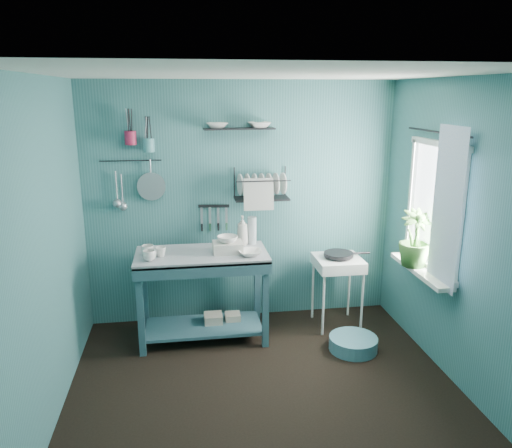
{
  "coord_description": "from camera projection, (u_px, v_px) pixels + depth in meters",
  "views": [
    {
      "loc": [
        -0.61,
        -3.54,
        2.38
      ],
      "look_at": [
        0.05,
        0.85,
        1.2
      ],
      "focal_mm": 35.0,
      "sensor_mm": 36.0,
      "label": 1
    }
  ],
  "objects": [
    {
      "name": "windowsill",
      "position": [
        420.0,
        271.0,
        4.52
      ],
      "size": [
        0.16,
        0.95,
        0.04
      ],
      "primitive_type": "cube",
      "color": "white",
      "rests_on": "wall_right"
    },
    {
      "name": "hook_rail",
      "position": [
        130.0,
        161.0,
        4.89
      ],
      "size": [
        0.6,
        0.01,
        0.01
      ],
      "primitive_type": "cylinder",
      "rotation": [
        0.0,
        1.57,
        0.0
      ],
      "color": "black",
      "rests_on": "wall_back"
    },
    {
      "name": "water_bottle",
      "position": [
        252.0,
        230.0,
        5.01
      ],
      "size": [
        0.09,
        0.09,
        0.28
      ],
      "primitive_type": "cylinder",
      "color": "#9FADB1",
      "rests_on": "work_counter"
    },
    {
      "name": "mug_right",
      "position": [
        148.0,
        250.0,
        4.68
      ],
      "size": [
        0.17,
        0.17,
        0.1
      ],
      "primitive_type": "imported",
      "rotation": [
        0.0,
        0.0,
        1.05
      ],
      "color": "silver",
      "rests_on": "work_counter"
    },
    {
      "name": "ceiling",
      "position": [
        267.0,
        74.0,
        3.44
      ],
      "size": [
        3.2,
        3.2,
        0.0
      ],
      "primitive_type": "plane",
      "rotation": [
        3.14,
        0.0,
        0.0
      ],
      "color": "silver",
      "rests_on": "ground"
    },
    {
      "name": "soap_bottle",
      "position": [
        242.0,
        230.0,
        4.98
      ],
      "size": [
        0.12,
        0.12,
        0.3
      ],
      "primitive_type": "imported",
      "color": "beige",
      "rests_on": "work_counter"
    },
    {
      "name": "potted_plant",
      "position": [
        415.0,
        238.0,
        4.52
      ],
      "size": [
        0.3,
        0.3,
        0.53
      ],
      "primitive_type": "imported",
      "rotation": [
        0.0,
        0.0,
        -0.01
      ],
      "color": "#3C6D2B",
      "rests_on": "windowsill"
    },
    {
      "name": "frying_pan",
      "position": [
        339.0,
        254.0,
        5.07
      ],
      "size": [
        0.3,
        0.3,
        0.03
      ],
      "primitive_type": "cylinder",
      "color": "black",
      "rests_on": "hotplate_stand"
    },
    {
      "name": "work_counter",
      "position": [
        203.0,
        296.0,
        4.88
      ],
      "size": [
        1.29,
        0.7,
        0.89
      ],
      "primitive_type": "cube",
      "rotation": [
        0.0,
        0.0,
        -0.06
      ],
      "color": "#2D535F",
      "rests_on": "floor"
    },
    {
      "name": "curtain_rod",
      "position": [
        437.0,
        132.0,
        4.21
      ],
      "size": [
        0.02,
        1.05,
        0.02
      ],
      "primitive_type": "cylinder",
      "rotation": [
        1.57,
        0.0,
        0.0
      ],
      "color": "black",
      "rests_on": "wall_right"
    },
    {
      "name": "wash_tub",
      "position": [
        228.0,
        247.0,
        4.77
      ],
      "size": [
        0.28,
        0.22,
        0.1
      ],
      "primitive_type": "cube",
      "color": "beige",
      "rests_on": "work_counter"
    },
    {
      "name": "storage_tin_small",
      "position": [
        233.0,
        323.0,
        5.09
      ],
      "size": [
        0.15,
        0.15,
        0.2
      ],
      "primitive_type": "cube",
      "color": "tan",
      "rests_on": "floor"
    },
    {
      "name": "wall_front",
      "position": [
        320.0,
        341.0,
        2.33
      ],
      "size": [
        3.2,
        0.0,
        3.2
      ],
      "primitive_type": "plane",
      "rotation": [
        -1.57,
        0.0,
        0.0
      ],
      "color": "#336768",
      "rests_on": "ground"
    },
    {
      "name": "counter_bowl",
      "position": [
        250.0,
        253.0,
        4.68
      ],
      "size": [
        0.22,
        0.22,
        0.05
      ],
      "primitive_type": "imported",
      "color": "silver",
      "rests_on": "work_counter"
    },
    {
      "name": "floor",
      "position": [
        265.0,
        392.0,
        4.08
      ],
      "size": [
        3.2,
        3.2,
        0.0
      ],
      "primitive_type": "plane",
      "color": "black",
      "rests_on": "ground"
    },
    {
      "name": "utensil_cup_magenta",
      "position": [
        130.0,
        138.0,
        4.78
      ],
      "size": [
        0.11,
        0.11,
        0.13
      ],
      "primitive_type": "cylinder",
      "color": "#A31E3F",
      "rests_on": "wall_back"
    },
    {
      "name": "tub_bowl",
      "position": [
        228.0,
        239.0,
        4.75
      ],
      "size": [
        0.2,
        0.19,
        0.06
      ],
      "primitive_type": "imported",
      "color": "silver",
      "rests_on": "wash_tub"
    },
    {
      "name": "shelf_bowl_right",
      "position": [
        259.0,
        128.0,
        4.92
      ],
      "size": [
        0.24,
        0.24,
        0.06
      ],
      "primitive_type": "imported",
      "rotation": [
        0.0,
        0.0,
        0.04
      ],
      "color": "silver",
      "rests_on": "upper_shelf"
    },
    {
      "name": "ladle_inner",
      "position": [
        122.0,
        189.0,
        4.93
      ],
      "size": [
        0.01,
        0.01,
        0.3
      ],
      "primitive_type": "cylinder",
      "color": "#A4A6AC",
      "rests_on": "wall_back"
    },
    {
      "name": "colander",
      "position": [
        151.0,
        186.0,
        4.96
      ],
      "size": [
        0.28,
        0.03,
        0.28
      ],
      "primitive_type": "cylinder",
      "rotation": [
        1.54,
        0.0,
        0.0
      ],
      "color": "#A4A6AC",
      "rests_on": "wall_back"
    },
    {
      "name": "curtain",
      "position": [
        446.0,
        209.0,
        4.07
      ],
      "size": [
        0.0,
        1.35,
        1.35
      ],
      "primitive_type": "plane",
      "rotation": [
        1.57,
        0.0,
        1.57
      ],
      "color": "white",
      "rests_on": "wall_right"
    },
    {
      "name": "mug_mid",
      "position": [
        161.0,
        252.0,
        4.64
      ],
      "size": [
        0.14,
        0.14,
        0.09
      ],
      "primitive_type": "imported",
      "rotation": [
        0.0,
        0.0,
        0.52
      ],
      "color": "silver",
      "rests_on": "work_counter"
    },
    {
      "name": "upper_shelf",
      "position": [
        239.0,
        129.0,
        4.9
      ],
      "size": [
        0.71,
        0.21,
        0.01
      ],
      "primitive_type": "cube",
      "rotation": [
        0.0,
        0.0,
        0.04
      ],
      "color": "black",
      "rests_on": "wall_back"
    },
    {
      "name": "utensil_cup_teal",
      "position": [
        149.0,
        145.0,
        4.83
      ],
      "size": [
        0.11,
        0.11,
        0.13
      ],
      "primitive_type": "cylinder",
      "color": "teal",
      "rests_on": "wall_back"
    },
    {
      "name": "wall_left",
      "position": [
        44.0,
        256.0,
        3.53
      ],
      "size": [
        0.0,
        3.0,
        3.0
      ],
      "primitive_type": "plane",
      "rotation": [
        1.57,
        0.0,
        1.57
      ],
      "color": "#336768",
      "rests_on": "ground"
    },
    {
      "name": "wall_right",
      "position": [
        463.0,
        237.0,
        3.99
      ],
      "size": [
        0.0,
        3.0,
        3.0
      ],
      "primitive_type": "plane",
      "rotation": [
        1.57,
        0.0,
        -1.57
      ],
      "color": "#336768",
      "rests_on": "ground"
    },
    {
      "name": "window_glass",
      "position": [
        435.0,
        207.0,
        4.38
      ],
      "size": [
        0.0,
        1.1,
        1.1
      ],
      "primitive_type": "plane",
      "rotation": [
        1.57,
        0.0,
        1.57
      ],
      "color": "white",
      "rests_on": "wall_right"
    },
    {
      "name": "floor_basin",
      "position": [
        353.0,
        343.0,
        4.74
      ],
      "size": [
        0.46,
        0.46,
        0.13
      ],
      "primitive_type": "cylinder",
      "color": "teal",
      "rests_on": "floor"
    },
    {
      "name": "ladle_outer",
      "position": [
        116.0,
        186.0,
        4.92
      ],
      "size": [
        0.01,
        0.01,
        0.3
      ],
      "primitive_type": "cylinder",
      "color": "#A4A6AC",
      "rests_on": "wall_back"
    },
    {
      "name": "hotplate_stand",
      "position": [
        337.0,
        292.0,
        5.18
      ],
      "size": [
        0.54,
        0.54,
        0.74
      ],
      "primitive_type": "cube",
      "rotation": [
        0.0,
        0.0,
        0.19
      ],
      "color": "white",
      "rests_on": "floor"
    },
    {
      "name": "knife_strip",
      "position": [
        214.0,
        206.0,
        5.13
      ],
      "size": [
        0.32,
        0.06,
        0.03
      ],
      "primitive_type": "cube",
      "rotation": [
        0.0,
        0.0,
        -0.12
      ],
      "color": "black",
      "rests_on": "wall_back"
    },
    {
      "name": "dish_rack",
      "position": [
        262.0,
        184.0,
        5.04
      ],
      "size": [
        0.56,
        0.27,
        0.32
      ],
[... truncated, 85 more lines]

